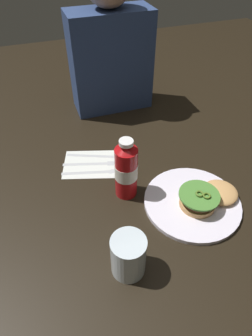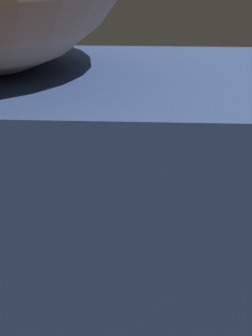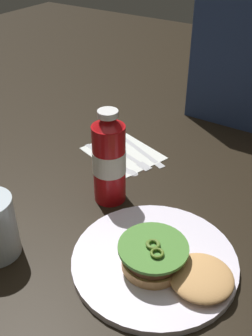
# 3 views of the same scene
# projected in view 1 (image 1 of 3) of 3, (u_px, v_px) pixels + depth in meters

# --- Properties ---
(ground_plane) EXTENTS (3.00, 3.00, 0.00)m
(ground_plane) POSITION_uv_depth(u_px,v_px,m) (136.00, 208.00, 0.85)
(ground_plane) COLOR black
(dinner_plate) EXTENTS (0.29, 0.29, 0.01)m
(dinner_plate) POSITION_uv_depth(u_px,v_px,m) (192.00, 202.00, 0.86)
(dinner_plate) COLOR white
(dinner_plate) RESTS_ON ground_plane
(burger_sandwich) EXTENTS (0.20, 0.12, 0.05)m
(burger_sandwich) POSITION_uv_depth(u_px,v_px,m) (207.00, 197.00, 0.84)
(burger_sandwich) COLOR tan
(burger_sandwich) RESTS_ON dinner_plate
(ketchup_bottle) EXTENTS (0.07, 0.07, 0.21)m
(ketchup_bottle) POSITION_uv_depth(u_px,v_px,m) (126.00, 170.00, 0.83)
(ketchup_bottle) COLOR #B30F13
(ketchup_bottle) RESTS_ON ground_plane
(water_glass) EXTENTS (0.09, 0.09, 0.12)m
(water_glass) POSITION_uv_depth(u_px,v_px,m) (128.00, 256.00, 0.67)
(water_glass) COLOR silver
(water_glass) RESTS_ON ground_plane
(napkin) EXTENTS (0.21, 0.19, 0.00)m
(napkin) POSITION_uv_depth(u_px,v_px,m) (90.00, 164.00, 0.99)
(napkin) COLOR white
(napkin) RESTS_ON ground_plane
(spoon_utensil) EXTENTS (0.19, 0.06, 0.00)m
(spoon_utensil) POSITION_uv_depth(u_px,v_px,m) (98.00, 171.00, 0.96)
(spoon_utensil) COLOR silver
(spoon_utensil) RESTS_ON napkin
(fork_utensil) EXTENTS (0.19, 0.07, 0.00)m
(fork_utensil) POSITION_uv_depth(u_px,v_px,m) (95.00, 163.00, 0.99)
(fork_utensil) COLOR silver
(fork_utensil) RESTS_ON napkin
(butter_knife) EXTENTS (0.19, 0.09, 0.00)m
(butter_knife) POSITION_uv_depth(u_px,v_px,m) (97.00, 155.00, 1.02)
(butter_knife) COLOR silver
(butter_knife) RESTS_ON napkin
(diner_person) EXTENTS (0.32, 0.17, 0.56)m
(diner_person) POSITION_uv_depth(u_px,v_px,m) (110.00, 48.00, 1.11)
(diner_person) COLOR navy
(diner_person) RESTS_ON ground_plane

